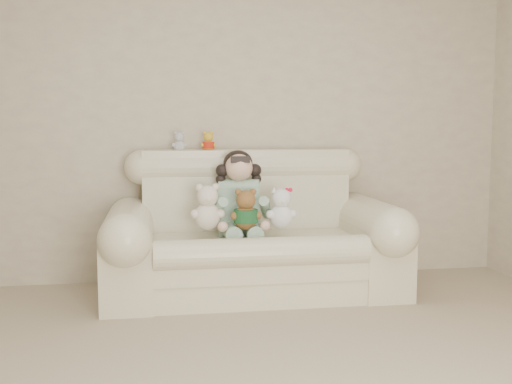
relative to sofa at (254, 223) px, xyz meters
The scene contains 8 objects.
wall_back 0.94m from the sofa, 105.58° to the left, with size 4.50×4.50×0.00m, color tan.
sofa is the anchor object (origin of this frame).
seated_child 0.25m from the sofa, 140.01° to the left, with size 0.37×0.46×0.62m, color #246A3F, non-canonical shape.
brown_teddy 0.24m from the sofa, 116.06° to the right, with size 0.21×0.16×0.33m, color brown, non-canonical shape.
white_cat 0.27m from the sofa, 40.63° to the right, with size 0.22×0.17×0.34m, color white, non-canonical shape.
cream_teddy 0.40m from the sofa, 161.35° to the right, with size 0.24×0.18×0.37m, color white, non-canonical shape.
yellow_mini_bear 0.75m from the sofa, 128.87° to the left, with size 0.12×0.09×0.18m, color gold, non-canonical shape.
grey_mini_plush 0.86m from the sofa, 143.98° to the left, with size 0.12×0.09×0.18m, color silver, non-canonical shape.
Camera 1 is at (-0.54, -2.24, 1.20)m, focal length 42.70 mm.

